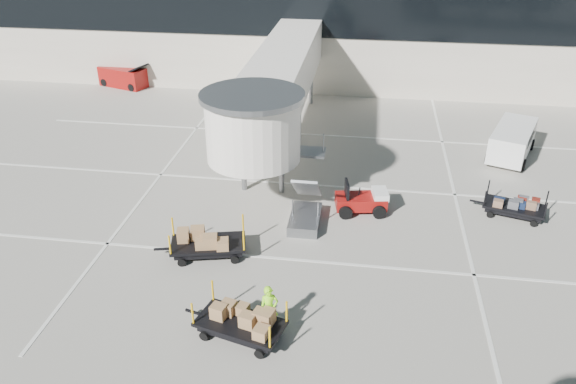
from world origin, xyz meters
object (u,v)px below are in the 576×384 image
baggage_tug (362,201)px  box_cart_far (210,244)px  belt_loader (124,77)px  ground_worker (269,309)px  suitcase_cart (515,207)px  box_cart_near (235,322)px  minivan (513,138)px

baggage_tug → box_cart_far: (-6.38, -4.75, -0.00)m
box_cart_far → belt_loader: size_ratio=0.91×
ground_worker → belt_loader: 31.05m
suitcase_cart → ground_worker: size_ratio=1.93×
suitcase_cart → belt_loader: size_ratio=0.81×
box_cart_near → box_cart_far: (-2.20, 4.69, 0.01)m
box_cart_far → belt_loader: (-13.20, 22.10, 0.17)m
baggage_tug → belt_loader: bearing=128.6°
ground_worker → belt_loader: belt_loader is taller
box_cart_near → minivan: minivan is taller
baggage_tug → ground_worker: (-3.05, -8.94, 0.32)m
box_cart_far → ground_worker: 5.36m
ground_worker → suitcase_cart: bearing=21.6°
box_cart_near → box_cart_far: size_ratio=0.97×
box_cart_far → ground_worker: (3.33, -4.18, 0.32)m
box_cart_far → minivan: size_ratio=0.77×
baggage_tug → ground_worker: ground_worker is taller
box_cart_far → belt_loader: 25.74m
belt_loader → box_cart_far: bearing=-40.1°
box_cart_near → minivan: 21.57m
box_cart_far → ground_worker: ground_worker is taller
baggage_tug → minivan: bearing=32.9°
box_cart_far → ground_worker: size_ratio=2.19×
ground_worker → belt_loader: (-16.53, 26.29, -0.16)m
suitcase_cart → box_cart_far: size_ratio=0.88×
minivan → belt_loader: belt_loader is taller
minivan → belt_loader: bearing=-177.7°
minivan → baggage_tug: bearing=-116.4°
suitcase_cart → ground_worker: (-10.39, -9.56, 0.43)m
baggage_tug → box_cart_near: (-4.18, -9.45, -0.01)m
baggage_tug → minivan: 11.70m
minivan → box_cart_far: bearing=-118.9°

